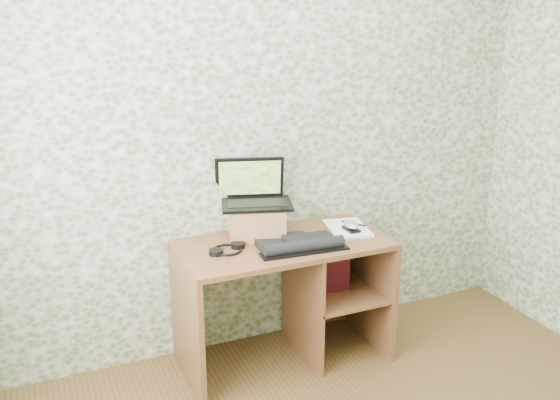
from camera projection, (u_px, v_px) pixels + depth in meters
name	position (u px, v px, depth m)	size (l,w,h in m)	color
wall_back	(263.00, 137.00, 3.65)	(3.50, 3.50, 0.00)	silver
desk	(294.00, 281.00, 3.69)	(1.20, 0.60, 0.75)	brown
riser	(257.00, 221.00, 3.61)	(0.31, 0.26, 0.19)	#8B5E3E
laptop	(254.00, 193.00, 3.60)	(0.46, 0.39, 0.27)	black
keyboard	(299.00, 244.00, 3.46)	(0.51, 0.28, 0.07)	black
headphones	(227.00, 249.00, 3.42)	(0.22, 0.21, 0.03)	black
notepad	(347.00, 228.00, 3.75)	(0.23, 0.33, 0.02)	white
mouse	(351.00, 227.00, 3.69)	(0.08, 0.13, 0.04)	silver
pen	(353.00, 223.00, 3.79)	(0.01, 0.01, 0.16)	black
red_box	(330.00, 270.00, 3.74)	(0.22, 0.07, 0.27)	maroon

